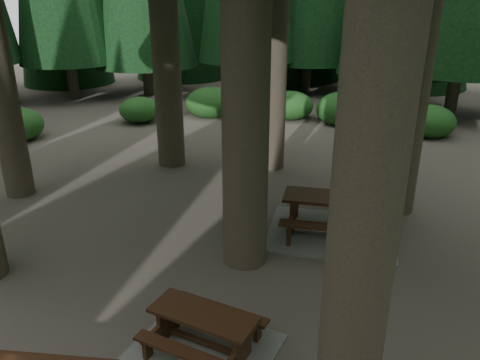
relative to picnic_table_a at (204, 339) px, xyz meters
The scene contains 4 objects.
ground 2.83m from the picnic_table_a, 128.35° to the left, with size 80.00×80.00×0.00m, color #574F47.
picnic_table_a is the anchor object (origin of this frame).
picnic_table_c 4.33m from the picnic_table_a, 90.30° to the left, with size 3.27×3.02×0.89m.
shrub_ring 3.15m from the picnic_table_a, 109.46° to the left, with size 23.86×24.64×1.49m.
Camera 1 is at (5.30, -6.33, 4.84)m, focal length 35.00 mm.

